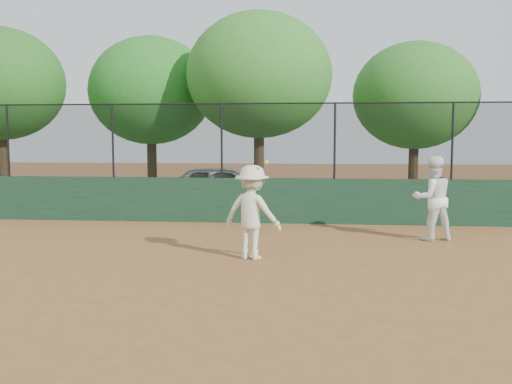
# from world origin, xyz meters

# --- Properties ---
(ground) EXTENTS (80.00, 80.00, 0.00)m
(ground) POSITION_xyz_m (0.00, 0.00, 0.00)
(ground) COLOR brown
(ground) RESTS_ON ground
(back_wall) EXTENTS (26.00, 0.20, 1.20)m
(back_wall) POSITION_xyz_m (0.00, 6.00, 0.60)
(back_wall) COLOR #1B3C25
(back_wall) RESTS_ON ground
(grass_strip) EXTENTS (36.00, 12.00, 0.01)m
(grass_strip) POSITION_xyz_m (0.00, 12.00, 0.00)
(grass_strip) COLOR #37571B
(grass_strip) RESTS_ON ground
(parked_car) EXTENTS (4.36, 2.20, 1.43)m
(parked_car) POSITION_xyz_m (-0.82, 8.46, 0.71)
(parked_car) COLOR #A7ABB1
(parked_car) RESTS_ON ground
(player_second) EXTENTS (1.06, 0.91, 1.88)m
(player_second) POSITION_xyz_m (4.59, 3.82, 0.94)
(player_second) COLOR white
(player_second) RESTS_ON ground
(player_main) EXTENTS (1.30, 1.01, 1.88)m
(player_main) POSITION_xyz_m (0.80, 1.45, 0.89)
(player_main) COLOR beige
(player_main) RESTS_ON ground
(fence_assembly) EXTENTS (26.00, 0.06, 2.00)m
(fence_assembly) POSITION_xyz_m (-0.03, 6.00, 2.24)
(fence_assembly) COLOR black
(fence_assembly) RESTS_ON back_wall
(tree_0) EXTENTS (4.82, 4.38, 6.34)m
(tree_0) POSITION_xyz_m (-9.64, 11.21, 4.25)
(tree_0) COLOR #422C17
(tree_0) RESTS_ON ground
(tree_1) EXTENTS (4.65, 4.23, 6.03)m
(tree_1) POSITION_xyz_m (-4.14, 12.00, 4.01)
(tree_1) COLOR #472C18
(tree_1) RESTS_ON ground
(tree_2) EXTENTS (4.97, 4.51, 6.54)m
(tree_2) POSITION_xyz_m (0.08, 10.48, 4.38)
(tree_2) COLOR #432C18
(tree_2) RESTS_ON ground
(tree_3) EXTENTS (4.56, 4.15, 5.78)m
(tree_3) POSITION_xyz_m (5.66, 12.54, 3.80)
(tree_3) COLOR #382212
(tree_3) RESTS_ON ground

